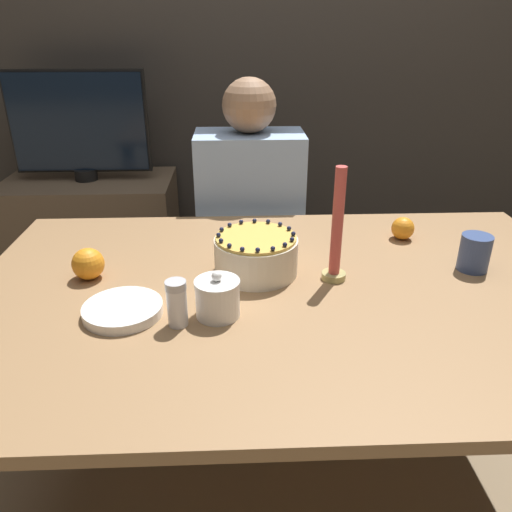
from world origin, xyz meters
TOP-DOWN VIEW (x-y plane):
  - ground_plane at (0.00, 0.00)m, footprint 12.00×12.00m
  - wall_behind at (0.00, 1.40)m, footprint 8.00×0.05m
  - dining_table at (0.00, 0.00)m, footprint 1.63×1.04m
  - cake at (-0.08, 0.09)m, footprint 0.22×0.22m
  - sugar_bowl at (-0.18, -0.12)m, footprint 0.10×0.10m
  - sugar_shaker at (-0.26, -0.16)m, footprint 0.05×0.05m
  - plate_stack at (-0.40, -0.11)m, footprint 0.18×0.18m
  - candle at (0.12, 0.05)m, footprint 0.06×0.06m
  - cup at (0.51, 0.08)m, footprint 0.08×0.08m
  - orange_fruit_0 at (-0.52, 0.08)m, footprint 0.08×0.08m
  - orange_fruit_1 at (0.38, 0.30)m, footprint 0.07×0.07m
  - person_man_blue_shirt at (-0.08, 0.72)m, footprint 0.40×0.34m
  - side_cabinet at (-0.81, 1.14)m, footprint 0.77×0.43m
  - tv_monitor at (-0.81, 1.14)m, footprint 0.60×0.10m

SIDE VIEW (x-z plane):
  - ground_plane at x=0.00m, z-range 0.00..0.00m
  - side_cabinet at x=-0.81m, z-range 0.00..0.69m
  - person_man_blue_shirt at x=-0.08m, z-range -0.08..1.10m
  - dining_table at x=0.00m, z-range 0.27..1.01m
  - plate_stack at x=-0.40m, z-range 0.74..0.76m
  - orange_fruit_1 at x=0.38m, z-range 0.74..0.81m
  - orange_fruit_0 at x=-0.52m, z-range 0.74..0.82m
  - sugar_bowl at x=-0.18m, z-range 0.73..0.84m
  - cup at x=0.51m, z-range 0.74..0.84m
  - cake at x=-0.08m, z-range 0.73..0.85m
  - sugar_shaker at x=-0.26m, z-range 0.74..0.85m
  - candle at x=0.12m, z-range 0.71..1.01m
  - tv_monitor at x=-0.81m, z-range 0.70..1.18m
  - wall_behind at x=0.00m, z-range 0.00..2.60m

